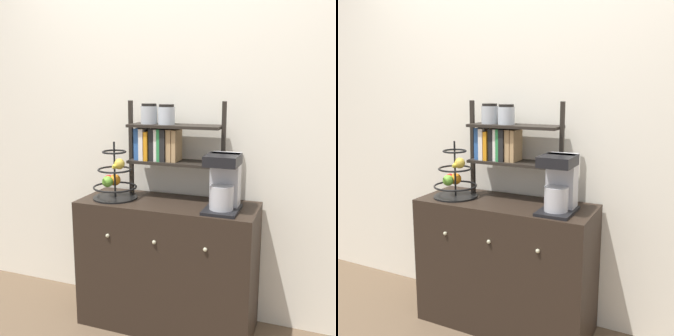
% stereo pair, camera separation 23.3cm
% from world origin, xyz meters
% --- Properties ---
extents(wall_back, '(7.00, 0.05, 2.60)m').
position_xyz_m(wall_back, '(0.00, 0.47, 1.30)').
color(wall_back, silver).
rests_on(wall_back, ground_plane).
extents(sideboard, '(1.12, 0.45, 0.83)m').
position_xyz_m(sideboard, '(0.00, 0.21, 0.42)').
color(sideboard, black).
rests_on(sideboard, ground_plane).
extents(coffee_maker, '(0.20, 0.26, 0.33)m').
position_xyz_m(coffee_maker, '(0.36, 0.18, 1.00)').
color(coffee_maker, black).
rests_on(coffee_maker, sideboard).
extents(fruit_stand, '(0.29, 0.29, 0.37)m').
position_xyz_m(fruit_stand, '(-0.36, 0.19, 0.95)').
color(fruit_stand, black).
rests_on(fruit_stand, sideboard).
extents(shelf_hutch, '(0.64, 0.20, 0.62)m').
position_xyz_m(shelf_hutch, '(-0.06, 0.32, 1.21)').
color(shelf_hutch, black).
rests_on(shelf_hutch, sideboard).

